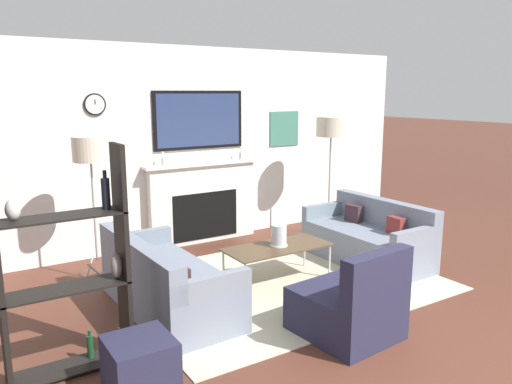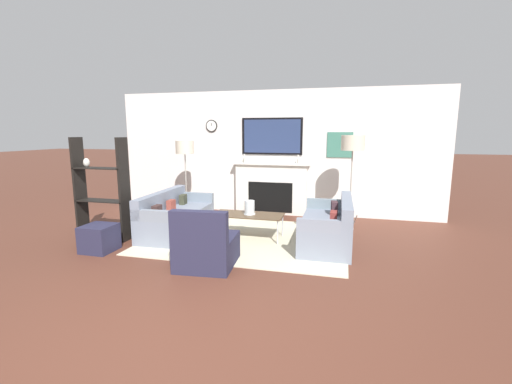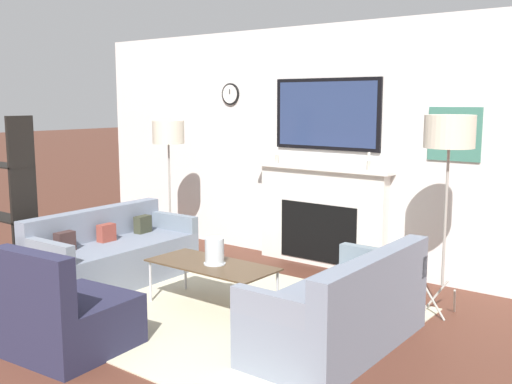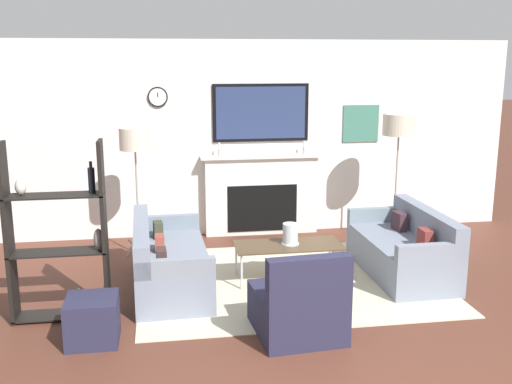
% 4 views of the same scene
% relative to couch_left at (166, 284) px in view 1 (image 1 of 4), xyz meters
% --- Properties ---
extents(fireplace_wall, '(7.22, 0.28, 2.70)m').
position_rel_couch_left_xyz_m(fireplace_wall, '(1.35, 1.99, 0.95)').
color(fireplace_wall, silver).
rests_on(fireplace_wall, ground_plane).
extents(area_rug, '(3.32, 2.56, 0.01)m').
position_rel_couch_left_xyz_m(area_rug, '(1.35, 0.00, -0.27)').
color(area_rug, beige).
rests_on(area_rug, ground_plane).
extents(couch_left, '(0.83, 1.75, 0.74)m').
position_rel_couch_left_xyz_m(couch_left, '(0.00, 0.00, 0.00)').
color(couch_left, slate).
rests_on(couch_left, ground_plane).
extents(couch_right, '(0.79, 1.63, 0.76)m').
position_rel_couch_left_xyz_m(couch_right, '(2.70, 0.00, 0.01)').
color(couch_right, slate).
rests_on(couch_right, ground_plane).
extents(armchair, '(0.80, 0.87, 0.83)m').
position_rel_couch_left_xyz_m(armchair, '(1.15, -1.33, -0.01)').
color(armchair, '#25243C').
rests_on(armchair, ground_plane).
extents(coffee_table, '(1.20, 0.54, 0.41)m').
position_rel_couch_left_xyz_m(coffee_table, '(1.35, 0.04, 0.11)').
color(coffee_table, '#4C3823').
rests_on(coffee_table, ground_plane).
extents(hurricane_candle, '(0.20, 0.20, 0.24)m').
position_rel_couch_left_xyz_m(hurricane_candle, '(1.37, 0.05, 0.24)').
color(hurricane_candle, silver).
rests_on(hurricane_candle, coffee_table).
extents(floor_lamp_left, '(0.38, 0.38, 1.63)m').
position_rel_couch_left_xyz_m(floor_lamp_left, '(-0.34, 1.16, 1.19)').
color(floor_lamp_left, '#9E998E').
rests_on(floor_lamp_left, ground_plane).
extents(floor_lamp_right, '(0.42, 0.42, 1.75)m').
position_rel_couch_left_xyz_m(floor_lamp_right, '(3.04, 1.16, 1.31)').
color(floor_lamp_right, '#9E998E').
rests_on(floor_lamp_right, ground_plane).
extents(shelf_unit, '(0.91, 0.28, 1.72)m').
position_rel_couch_left_xyz_m(shelf_unit, '(-1.00, -0.60, 0.53)').
color(shelf_unit, black).
rests_on(shelf_unit, ground_plane).
extents(ottoman, '(0.45, 0.45, 0.41)m').
position_rel_couch_left_xyz_m(ottoman, '(-0.67, -1.17, -0.07)').
color(ottoman, '#25243C').
rests_on(ottoman, ground_plane).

